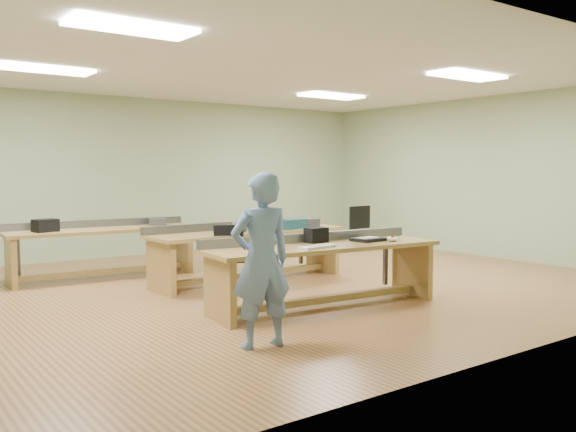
% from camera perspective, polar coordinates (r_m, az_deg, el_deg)
% --- Properties ---
extents(floor, '(10.00, 10.00, 0.00)m').
position_cam_1_polar(floor, '(8.70, -2.24, -6.48)').
color(floor, '#9E6E3B').
rests_on(floor, ground).
extents(ceiling, '(10.00, 10.00, 0.00)m').
position_cam_1_polar(ceiling, '(8.65, -2.30, 13.43)').
color(ceiling, silver).
rests_on(ceiling, wall_back).
extents(wall_back, '(10.00, 0.04, 3.00)m').
position_cam_1_polar(wall_back, '(12.07, -12.95, 3.61)').
color(wall_back, '#90AA81').
rests_on(wall_back, floor).
extents(wall_front, '(10.00, 0.04, 3.00)m').
position_cam_1_polar(wall_front, '(5.68, 20.89, 2.70)').
color(wall_front, '#90AA81').
rests_on(wall_front, floor).
extents(wall_right, '(0.04, 8.00, 3.00)m').
position_cam_1_polar(wall_right, '(12.07, 17.87, 3.51)').
color(wall_right, '#90AA81').
rests_on(wall_right, floor).
extents(fluor_panels, '(6.20, 3.50, 0.03)m').
position_cam_1_polar(fluor_panels, '(8.65, -2.30, 13.23)').
color(fluor_panels, white).
rests_on(fluor_panels, ceiling).
extents(workbench_front, '(3.00, 1.04, 0.86)m').
position_cam_1_polar(workbench_front, '(7.26, 3.33, -4.18)').
color(workbench_front, '#B1894A').
rests_on(workbench_front, floor).
extents(workbench_mid, '(3.06, 0.92, 0.86)m').
position_cam_1_polar(workbench_mid, '(8.93, -3.76, -2.57)').
color(workbench_mid, '#B1894A').
rests_on(workbench_mid, floor).
extents(workbench_back, '(2.81, 0.90, 0.86)m').
position_cam_1_polar(workbench_back, '(9.62, -17.00, -2.28)').
color(workbench_back, '#B1894A').
rests_on(workbench_back, floor).
extents(person, '(0.64, 0.47, 1.62)m').
position_cam_1_polar(person, '(5.59, -2.53, -4.17)').
color(person, slate).
rests_on(person, floor).
extents(laptop_base, '(0.39, 0.33, 0.04)m').
position_cam_1_polar(laptop_base, '(7.64, 7.50, -2.19)').
color(laptop_base, black).
rests_on(laptop_base, workbench_front).
extents(laptop_screen, '(0.36, 0.05, 0.29)m').
position_cam_1_polar(laptop_screen, '(7.71, 6.73, -0.13)').
color(laptop_screen, black).
rests_on(laptop_screen, laptop_base).
extents(keyboard, '(0.49, 0.22, 0.03)m').
position_cam_1_polar(keyboard, '(6.91, 2.75, -2.90)').
color(keyboard, beige).
rests_on(keyboard, workbench_front).
extents(trackball_mouse, '(0.18, 0.19, 0.06)m').
position_cam_1_polar(trackball_mouse, '(7.64, 9.74, -2.12)').
color(trackball_mouse, white).
rests_on(trackball_mouse, workbench_front).
extents(camera_bag, '(0.27, 0.18, 0.18)m').
position_cam_1_polar(camera_bag, '(7.43, 2.65, -1.79)').
color(camera_bag, black).
rests_on(camera_bag, workbench_front).
extents(task_chair, '(0.62, 0.62, 0.89)m').
position_cam_1_polar(task_chair, '(8.15, -5.37, -4.90)').
color(task_chair, black).
rests_on(task_chair, floor).
extents(parts_bin_teal, '(0.47, 0.39, 0.15)m').
position_cam_1_polar(parts_bin_teal, '(9.17, 0.19, -0.73)').
color(parts_bin_teal, '#153C46').
rests_on(parts_bin_teal, workbench_mid).
extents(parts_bin_grey, '(0.54, 0.39, 0.13)m').
position_cam_1_polar(parts_bin_grey, '(9.38, 1.27, -0.65)').
color(parts_bin_grey, '#333335').
rests_on(parts_bin_grey, workbench_mid).
extents(mug, '(0.13, 0.13, 0.09)m').
position_cam_1_polar(mug, '(8.70, -4.19, -1.19)').
color(mug, '#333335').
rests_on(mug, workbench_mid).
extents(drinks_can, '(0.09, 0.09, 0.13)m').
position_cam_1_polar(drinks_can, '(8.84, -4.97, -0.97)').
color(drinks_can, silver).
rests_on(drinks_can, workbench_mid).
extents(storage_box_back, '(0.37, 0.30, 0.18)m').
position_cam_1_polar(storage_box_back, '(9.33, -21.76, -0.83)').
color(storage_box_back, black).
rests_on(storage_box_back, workbench_back).
extents(tray_back, '(0.33, 0.28, 0.11)m').
position_cam_1_polar(tray_back, '(9.95, -12.10, -0.53)').
color(tray_back, '#333335').
rests_on(tray_back, workbench_back).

